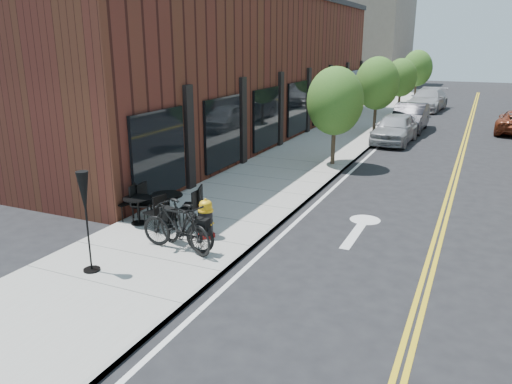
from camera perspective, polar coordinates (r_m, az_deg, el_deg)
The scene contains 18 objects.
ground at distance 12.01m, azimuth -0.56°, elevation -6.72°, with size 120.00×120.00×0.00m, color black.
sidewalk_near at distance 21.59m, azimuth 5.87°, elevation 4.01°, with size 4.00×70.00×0.12m, color #9E9B93.
building_near at distance 26.49m, azimuth -0.53°, elevation 13.95°, with size 5.00×28.00×7.00m, color #4F2019.
bg_building_left at distance 59.35m, azimuth 12.66°, elevation 16.55°, with size 8.00×14.00×10.00m, color #726656.
tree_near_a at distance 19.82m, azimuth 9.03°, elevation 10.22°, with size 2.20×2.20×3.81m.
tree_near_b at distance 27.57m, azimuth 13.67°, elevation 11.97°, with size 2.30×2.30×3.98m.
tree_near_c at distance 35.45m, azimuth 16.24°, elevation 12.44°, with size 2.10×2.10×3.67m.
tree_near_d at distance 43.35m, azimuth 17.94°, elevation 13.31°, with size 2.40×2.40×4.11m.
fire_hydrant at distance 12.42m, azimuth -5.74°, elevation -3.07°, with size 0.54×0.54×0.99m.
bicycle_left at distance 11.73m, azimuth -8.95°, elevation -3.88°, with size 0.54×1.91×1.15m, color black.
bicycle_right at distance 11.71m, azimuth -8.25°, elevation -3.82°, with size 0.55×1.95×1.17m, color black.
bistro_set_a at distance 13.60m, azimuth -13.31°, elevation -1.64°, with size 1.81×0.92×0.95m.
bistro_set_b at distance 13.61m, azimuth -10.16°, elevation -1.32°, with size 1.91×1.09×1.01m.
bistro_set_c at distance 13.66m, azimuth -9.93°, elevation -1.34°, with size 1.77×0.77×0.96m.
patio_umbrella at distance 10.76m, azimuth -18.99°, elevation -0.94°, with size 0.35×0.35×2.18m.
parked_car_a at distance 25.64m, azimuth 15.58°, elevation 7.02°, with size 1.72×4.27×1.45m, color #9C9FA4.
parked_car_b at distance 29.44m, azimuth 17.16°, elevation 8.15°, with size 1.62×4.65×1.53m, color black.
parked_car_c at distance 38.97m, azimuth 19.02°, elevation 9.94°, with size 2.20×5.40×1.57m, color #A4A4A9.
Camera 1 is at (4.67, -9.98, 4.78)m, focal length 35.00 mm.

